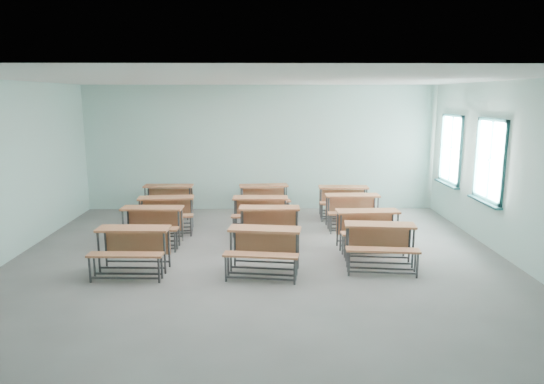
{
  "coord_description": "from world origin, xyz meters",
  "views": [
    {
      "loc": [
        0.11,
        -8.46,
        2.91
      ],
      "look_at": [
        0.25,
        1.2,
        1.0
      ],
      "focal_mm": 32.0,
      "sensor_mm": 36.0,
      "label": 1
    }
  ],
  "objects_px": {
    "desk_unit_r1c1": "(269,220)",
    "desk_unit_r3c2": "(344,197)",
    "desk_unit_r1c2": "(369,224)",
    "desk_unit_r2c2": "(353,206)",
    "desk_unit_r2c0": "(166,209)",
    "desk_unit_r3c0": "(168,196)",
    "desk_unit_r0c2": "(380,239)",
    "desk_unit_r2c1": "(260,209)",
    "desk_unit_r0c0": "(132,244)",
    "desk_unit_r1c0": "(151,220)",
    "desk_unit_r3c1": "(264,195)",
    "desk_unit_r0c1": "(264,244)"
  },
  "relations": [
    {
      "from": "desk_unit_r1c1",
      "to": "desk_unit_r3c2",
      "type": "bearing_deg",
      "value": 51.99
    },
    {
      "from": "desk_unit_r1c2",
      "to": "desk_unit_r2c2",
      "type": "relative_size",
      "value": 1.02
    },
    {
      "from": "desk_unit_r2c0",
      "to": "desk_unit_r3c0",
      "type": "height_order",
      "value": "same"
    },
    {
      "from": "desk_unit_r2c2",
      "to": "desk_unit_r0c2",
      "type": "bearing_deg",
      "value": -90.36
    },
    {
      "from": "desk_unit_r2c1",
      "to": "desk_unit_r2c0",
      "type": "bearing_deg",
      "value": -179.72
    },
    {
      "from": "desk_unit_r2c1",
      "to": "desk_unit_r2c2",
      "type": "relative_size",
      "value": 1.01
    },
    {
      "from": "desk_unit_r0c0",
      "to": "desk_unit_r2c2",
      "type": "relative_size",
      "value": 1.01
    },
    {
      "from": "desk_unit_r1c2",
      "to": "desk_unit_r3c0",
      "type": "height_order",
      "value": "same"
    },
    {
      "from": "desk_unit_r0c2",
      "to": "desk_unit_r1c0",
      "type": "bearing_deg",
      "value": 168.21
    },
    {
      "from": "desk_unit_r0c2",
      "to": "desk_unit_r1c0",
      "type": "xyz_separation_m",
      "value": [
        -4.22,
        1.35,
        0.0
      ]
    },
    {
      "from": "desk_unit_r1c2",
      "to": "desk_unit_r3c0",
      "type": "xyz_separation_m",
      "value": [
        -4.39,
        2.79,
        0.0
      ]
    },
    {
      "from": "desk_unit_r2c0",
      "to": "desk_unit_r3c1",
      "type": "bearing_deg",
      "value": 28.53
    },
    {
      "from": "desk_unit_r1c2",
      "to": "desk_unit_r0c1",
      "type": "bearing_deg",
      "value": -150.8
    },
    {
      "from": "desk_unit_r2c1",
      "to": "desk_unit_r2c2",
      "type": "xyz_separation_m",
      "value": [
        2.07,
        0.23,
        0.0
      ]
    },
    {
      "from": "desk_unit_r0c0",
      "to": "desk_unit_r1c1",
      "type": "height_order",
      "value": "same"
    },
    {
      "from": "desk_unit_r3c0",
      "to": "desk_unit_r0c1",
      "type": "bearing_deg",
      "value": -58.63
    },
    {
      "from": "desk_unit_r1c0",
      "to": "desk_unit_r3c0",
      "type": "xyz_separation_m",
      "value": [
        -0.15,
        2.44,
        0.0
      ]
    },
    {
      "from": "desk_unit_r0c0",
      "to": "desk_unit_r3c2",
      "type": "relative_size",
      "value": 0.99
    },
    {
      "from": "desk_unit_r0c0",
      "to": "desk_unit_r1c1",
      "type": "relative_size",
      "value": 1.01
    },
    {
      "from": "desk_unit_r0c0",
      "to": "desk_unit_r3c2",
      "type": "height_order",
      "value": "same"
    },
    {
      "from": "desk_unit_r1c0",
      "to": "desk_unit_r3c2",
      "type": "bearing_deg",
      "value": 29.52
    },
    {
      "from": "desk_unit_r3c0",
      "to": "desk_unit_r2c2",
      "type": "bearing_deg",
      "value": -15.16
    },
    {
      "from": "desk_unit_r0c1",
      "to": "desk_unit_r3c1",
      "type": "height_order",
      "value": "same"
    },
    {
      "from": "desk_unit_r0c1",
      "to": "desk_unit_r2c0",
      "type": "distance_m",
      "value": 3.36
    },
    {
      "from": "desk_unit_r2c0",
      "to": "desk_unit_r3c2",
      "type": "xyz_separation_m",
      "value": [
        4.08,
        1.21,
        0.0
      ]
    },
    {
      "from": "desk_unit_r0c2",
      "to": "desk_unit_r1c1",
      "type": "relative_size",
      "value": 1.05
    },
    {
      "from": "desk_unit_r1c0",
      "to": "desk_unit_r3c2",
      "type": "relative_size",
      "value": 0.99
    },
    {
      "from": "desk_unit_r2c0",
      "to": "desk_unit_r2c2",
      "type": "relative_size",
      "value": 1.05
    },
    {
      "from": "desk_unit_r1c0",
      "to": "desk_unit_r2c0",
      "type": "bearing_deg",
      "value": 86.5
    },
    {
      "from": "desk_unit_r2c0",
      "to": "desk_unit_r1c2",
      "type": "bearing_deg",
      "value": -23.56
    },
    {
      "from": "desk_unit_r1c1",
      "to": "desk_unit_r2c0",
      "type": "relative_size",
      "value": 0.96
    },
    {
      "from": "desk_unit_r0c1",
      "to": "desk_unit_r0c2",
      "type": "height_order",
      "value": "same"
    },
    {
      "from": "desk_unit_r0c1",
      "to": "desk_unit_r2c1",
      "type": "xyz_separation_m",
      "value": [
        -0.09,
        2.55,
        0.0
      ]
    },
    {
      "from": "desk_unit_r3c0",
      "to": "desk_unit_r3c2",
      "type": "bearing_deg",
      "value": -2.28
    },
    {
      "from": "desk_unit_r2c1",
      "to": "desk_unit_r3c0",
      "type": "bearing_deg",
      "value": 148.37
    },
    {
      "from": "desk_unit_r3c2",
      "to": "desk_unit_r1c0",
      "type": "bearing_deg",
      "value": -149.34
    },
    {
      "from": "desk_unit_r3c0",
      "to": "desk_unit_r1c2",
      "type": "bearing_deg",
      "value": -31.64
    },
    {
      "from": "desk_unit_r1c1",
      "to": "desk_unit_r2c1",
      "type": "distance_m",
      "value": 1.0
    },
    {
      "from": "desk_unit_r3c0",
      "to": "desk_unit_r3c1",
      "type": "xyz_separation_m",
      "value": [
        2.38,
        0.0,
        0.0
      ]
    },
    {
      "from": "desk_unit_r0c1",
      "to": "desk_unit_r3c2",
      "type": "xyz_separation_m",
      "value": [
        1.94,
        3.8,
        0.0
      ]
    },
    {
      "from": "desk_unit_r1c2",
      "to": "desk_unit_r0c0",
      "type": "bearing_deg",
      "value": -166.74
    },
    {
      "from": "desk_unit_r0c2",
      "to": "desk_unit_r1c1",
      "type": "height_order",
      "value": "same"
    },
    {
      "from": "desk_unit_r3c1",
      "to": "desk_unit_r1c2",
      "type": "bearing_deg",
      "value": -60.59
    },
    {
      "from": "desk_unit_r0c2",
      "to": "desk_unit_r2c2",
      "type": "distance_m",
      "value": 2.55
    },
    {
      "from": "desk_unit_r2c0",
      "to": "desk_unit_r3c2",
      "type": "distance_m",
      "value": 4.25
    },
    {
      "from": "desk_unit_r0c1",
      "to": "desk_unit_r2c0",
      "type": "xyz_separation_m",
      "value": [
        -2.14,
        2.59,
        0.0
      ]
    },
    {
      "from": "desk_unit_r0c1",
      "to": "desk_unit_r0c2",
      "type": "relative_size",
      "value": 1.02
    },
    {
      "from": "desk_unit_r0c0",
      "to": "desk_unit_r2c1",
      "type": "distance_m",
      "value": 3.27
    },
    {
      "from": "desk_unit_r0c2",
      "to": "desk_unit_r3c0",
      "type": "height_order",
      "value": "same"
    },
    {
      "from": "desk_unit_r1c1",
      "to": "desk_unit_r1c2",
      "type": "distance_m",
      "value": 1.93
    }
  ]
}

